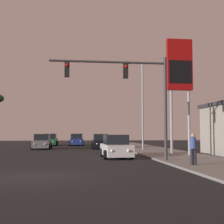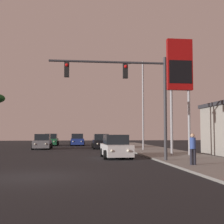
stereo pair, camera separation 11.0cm
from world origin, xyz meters
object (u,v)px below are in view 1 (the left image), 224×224
(traffic_light_mast, at_px, (133,86))
(pedestrian_on_sidewalk, at_px, (193,148))
(car_grey, at_px, (42,142))
(car_blue, at_px, (76,140))
(street_lamp, at_px, (141,100))
(gas_station_sign, at_px, (180,71))
(car_white, at_px, (116,147))
(car_black, at_px, (101,142))
(car_green, at_px, (50,140))

(traffic_light_mast, distance_m, pedestrian_on_sidewalk, 5.43)
(car_grey, relative_size, traffic_light_mast, 0.59)
(car_blue, distance_m, pedestrian_on_sidewalk, 29.29)
(street_lamp, bearing_deg, pedestrian_on_sidewalk, -91.68)
(traffic_light_mast, xyz_separation_m, gas_station_sign, (4.51, 4.16, 1.89))
(car_white, relative_size, gas_station_sign, 0.48)
(car_white, height_order, gas_station_sign, gas_station_sign)
(car_black, distance_m, car_green, 11.18)
(car_blue, relative_size, street_lamp, 0.48)
(car_green, distance_m, car_grey, 9.24)
(car_white, xyz_separation_m, gas_station_sign, (5.08, 0.53, 5.86))
(pedestrian_on_sidewalk, bearing_deg, car_grey, 116.82)
(car_blue, bearing_deg, traffic_light_mast, 96.57)
(car_green, bearing_deg, car_blue, 177.49)
(traffic_light_mast, bearing_deg, street_lamp, 75.16)
(gas_station_sign, bearing_deg, car_blue, 109.80)
(car_blue, bearing_deg, car_grey, 65.97)
(gas_station_sign, bearing_deg, car_green, 117.72)
(street_lamp, bearing_deg, gas_station_sign, -80.26)
(gas_station_sign, bearing_deg, traffic_light_mast, -137.31)
(car_grey, distance_m, traffic_light_mast, 18.62)
(car_green, bearing_deg, car_white, 106.32)
(traffic_light_mast, distance_m, street_lamp, 12.39)
(gas_station_sign, distance_m, pedestrian_on_sidewalk, 9.17)
(car_green, xyz_separation_m, car_grey, (-0.24, -9.24, 0.00))
(car_green, relative_size, pedestrian_on_sidewalk, 2.58)
(car_green, distance_m, gas_station_sign, 25.30)
(car_blue, distance_m, street_lamp, 15.84)
(car_green, relative_size, traffic_light_mast, 0.59)
(car_grey, height_order, street_lamp, street_lamp)
(car_black, bearing_deg, car_white, 90.49)
(car_grey, height_order, pedestrian_on_sidewalk, pedestrian_on_sidewalk)
(car_blue, bearing_deg, pedestrian_on_sidewalk, 101.17)
(car_grey, distance_m, street_lamp, 12.19)
(gas_station_sign, bearing_deg, street_lamp, 99.74)
(traffic_light_mast, bearing_deg, car_green, 104.96)
(car_green, distance_m, street_lamp, 17.79)
(car_black, bearing_deg, car_grey, 0.77)
(car_white, bearing_deg, car_black, -92.20)
(car_black, height_order, car_white, same)
(street_lamp, bearing_deg, car_blue, 115.02)
(car_white, height_order, traffic_light_mast, traffic_light_mast)
(pedestrian_on_sidewalk, bearing_deg, gas_station_sign, 75.88)
(car_white, bearing_deg, street_lamp, -116.41)
(car_black, xyz_separation_m, car_grey, (-6.60, -0.04, 0.00))
(car_grey, relative_size, pedestrian_on_sidewalk, 2.59)
(car_grey, relative_size, car_white, 0.99)
(pedestrian_on_sidewalk, bearing_deg, car_white, 116.82)
(car_blue, relative_size, traffic_light_mast, 0.59)
(car_green, bearing_deg, gas_station_sign, 118.11)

